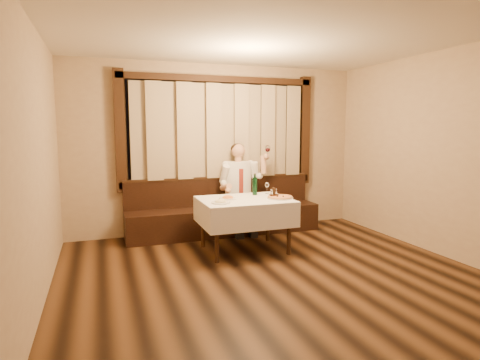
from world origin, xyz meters
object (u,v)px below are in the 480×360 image
object	(u,v)px
pasta_red	(228,196)
seated_man	(240,182)
dining_table	(245,206)
green_bottle	(255,186)
pasta_cream	(221,200)
banquette	(224,215)
pizza	(280,197)
cruet_caddy	(274,194)

from	to	relation	value
pasta_red	seated_man	size ratio (longest dim) A/B	0.17
dining_table	green_bottle	xyz separation A→B (m)	(0.26, 0.26, 0.24)
pasta_cream	banquette	bearing A→B (deg)	71.36
banquette	pizza	distance (m)	1.34
dining_table	pasta_red	bearing A→B (deg)	163.13
pasta_red	green_bottle	bearing A→B (deg)	21.30
pasta_cream	cruet_caddy	world-z (taller)	cruet_caddy
pasta_cream	cruet_caddy	xyz separation A→B (m)	(0.85, 0.18, 0.01)
pasta_cream	seated_man	bearing A→B (deg)	59.16
dining_table	pizza	size ratio (longest dim) A/B	3.39
dining_table	pasta_cream	size ratio (longest dim) A/B	4.93
seated_man	dining_table	bearing A→B (deg)	-105.76
pizza	green_bottle	xyz separation A→B (m)	(-0.23, 0.39, 0.12)
green_bottle	cruet_caddy	size ratio (longest dim) A/B	2.33
pizza	seated_man	size ratio (longest dim) A/B	0.25
pasta_red	cruet_caddy	distance (m)	0.68
pasta_cream	cruet_caddy	bearing A→B (deg)	12.14
pasta_cream	cruet_caddy	distance (m)	0.87
dining_table	pasta_red	xyz separation A→B (m)	(-0.23, 0.07, 0.14)
banquette	seated_man	distance (m)	0.62
banquette	seated_man	xyz separation A→B (m)	(0.26, -0.09, 0.55)
dining_table	seated_man	bearing A→B (deg)	74.24
pasta_cream	green_bottle	xyz separation A→B (m)	(0.67, 0.46, 0.10)
pasta_cream	seated_man	distance (m)	1.32
banquette	green_bottle	distance (m)	1.00
dining_table	cruet_caddy	size ratio (longest dim) A/B	9.12
pasta_red	green_bottle	world-z (taller)	green_bottle
pizza	pasta_cream	distance (m)	0.90
green_bottle	seated_man	size ratio (longest dim) A/B	0.22
pasta_red	green_bottle	xyz separation A→B (m)	(0.48, 0.19, 0.10)
pizza	pasta_cream	xyz separation A→B (m)	(-0.90, -0.07, 0.02)
cruet_caddy	pasta_cream	bearing A→B (deg)	177.44
pizza	seated_man	xyz separation A→B (m)	(-0.23, 1.07, 0.09)
green_bottle	pasta_red	bearing A→B (deg)	-158.70
pizza	pasta_red	bearing A→B (deg)	164.25
green_bottle	dining_table	bearing A→B (deg)	-134.70
pasta_cream	green_bottle	bearing A→B (deg)	34.41
pasta_red	cruet_caddy	size ratio (longest dim) A/B	1.83
pizza	green_bottle	size ratio (longest dim) A/B	1.16
pasta_red	pasta_cream	world-z (taller)	pasta_cream
banquette	pasta_red	world-z (taller)	banquette
banquette	cruet_caddy	bearing A→B (deg)	-66.94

